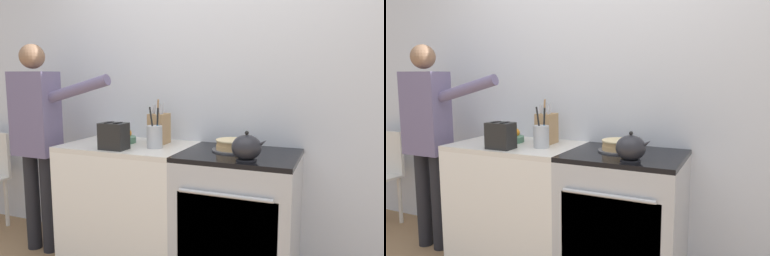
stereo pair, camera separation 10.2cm
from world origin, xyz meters
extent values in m
cube|color=silver|center=(0.00, 0.63, 1.30)|extent=(8.00, 0.04, 2.60)
cube|color=white|center=(-0.60, 0.30, 0.42)|extent=(0.91, 0.61, 0.85)
cube|color=silver|center=(-0.60, 0.30, 0.86)|extent=(0.91, 0.61, 0.03)
cube|color=#B7BABF|center=(0.23, 0.30, 0.43)|extent=(0.75, 0.61, 0.85)
cube|color=black|center=(0.23, 0.01, 0.45)|extent=(0.61, 0.01, 0.47)
cylinder|color=#B7BABF|center=(0.23, -0.02, 0.70)|extent=(0.56, 0.02, 0.02)
cube|color=black|center=(0.23, 0.30, 0.87)|extent=(0.75, 0.61, 0.03)
cylinder|color=#4C4C51|center=(0.17, 0.36, 0.89)|extent=(0.27, 0.27, 0.01)
cylinder|color=tan|center=(0.17, 0.36, 0.90)|extent=(0.22, 0.22, 0.03)
cylinder|color=tan|center=(0.17, 0.36, 0.93)|extent=(0.21, 0.21, 0.03)
cylinder|color=beige|center=(0.17, 0.36, 0.95)|extent=(0.22, 0.22, 0.01)
cylinder|color=#232328|center=(0.32, 0.12, 0.88)|extent=(0.12, 0.12, 0.01)
ellipsoid|color=#232328|center=(0.32, 0.12, 0.96)|extent=(0.18, 0.18, 0.15)
cone|color=#232328|center=(0.40, 0.12, 0.98)|extent=(0.09, 0.04, 0.08)
sphere|color=black|center=(0.32, 0.12, 1.04)|extent=(0.02, 0.02, 0.02)
cube|color=tan|center=(-0.41, 0.42, 0.99)|extent=(0.12, 0.14, 0.22)
cylinder|color=#B2B2B7|center=(-0.44, 0.38, 1.13)|extent=(0.01, 0.03, 0.07)
cylinder|color=#B2B2B7|center=(-0.41, 0.38, 1.14)|extent=(0.01, 0.04, 0.08)
cylinder|color=#B2B2B7|center=(-0.37, 0.38, 1.13)|extent=(0.01, 0.03, 0.07)
cylinder|color=#B2B2B7|center=(-0.44, 0.41, 1.13)|extent=(0.01, 0.03, 0.07)
cylinder|color=#B2B2B7|center=(-0.41, 0.41, 1.14)|extent=(0.01, 0.04, 0.08)
cylinder|color=#B2B2B7|center=(-0.37, 0.41, 1.14)|extent=(0.01, 0.04, 0.08)
cylinder|color=#B2B2B7|center=(-0.44, 0.44, 1.15)|extent=(0.01, 0.04, 0.09)
cylinder|color=#B2B2B7|center=(-0.41, 0.45, 1.13)|extent=(0.01, 0.03, 0.07)
cylinder|color=#B7BABF|center=(-0.36, 0.26, 0.96)|extent=(0.11, 0.11, 0.15)
cylinder|color=#A37A51|center=(-0.35, 0.27, 1.08)|extent=(0.05, 0.05, 0.28)
cylinder|color=teal|center=(-0.35, 0.27, 1.05)|extent=(0.03, 0.03, 0.22)
cylinder|color=black|center=(-0.34, 0.27, 1.05)|extent=(0.04, 0.05, 0.22)
cylinder|color=black|center=(-0.37, 0.23, 1.05)|extent=(0.05, 0.03, 0.23)
cylinder|color=#4C7F66|center=(-0.69, 0.34, 0.90)|extent=(0.22, 0.22, 0.04)
sphere|color=orange|center=(-0.68, 0.41, 0.94)|extent=(0.07, 0.07, 0.07)
sphere|color=orange|center=(-0.71, 0.32, 0.94)|extent=(0.07, 0.07, 0.07)
cube|color=black|center=(-0.59, 0.10, 0.97)|extent=(0.18, 0.13, 0.18)
cube|color=black|center=(-0.63, 0.10, 1.06)|extent=(0.02, 0.09, 0.00)
cube|color=black|center=(-0.55, 0.10, 1.06)|extent=(0.02, 0.09, 0.00)
cube|color=black|center=(-0.69, 0.10, 1.01)|extent=(0.02, 0.02, 0.01)
cylinder|color=black|center=(-1.41, 0.17, 0.38)|extent=(0.11, 0.11, 0.77)
cylinder|color=black|center=(-1.25, 0.17, 0.38)|extent=(0.11, 0.11, 0.77)
cube|color=slate|center=(-1.33, 0.17, 1.09)|extent=(0.34, 0.20, 0.64)
cylinder|color=slate|center=(-1.54, 0.17, 1.13)|extent=(0.08, 0.08, 0.54)
cylinder|color=slate|center=(-0.94, 0.17, 1.28)|extent=(0.54, 0.08, 0.22)
sphere|color=#846047|center=(-1.33, 0.17, 1.52)|extent=(0.18, 0.18, 0.18)
cylinder|color=silver|center=(-1.99, 0.42, 0.22)|extent=(0.04, 0.04, 0.44)
camera|label=1|loc=(0.83, -2.00, 1.37)|focal=35.00mm
camera|label=2|loc=(0.92, -1.96, 1.37)|focal=35.00mm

